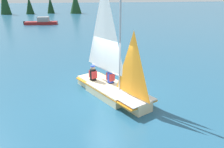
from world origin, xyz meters
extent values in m
plane|color=#235675|center=(0.00, 0.00, 0.00)|extent=(260.00, 260.00, 0.00)
cube|color=beige|center=(0.00, 0.00, 0.21)|extent=(2.15, 2.69, 0.42)
cube|color=beige|center=(0.61, -1.55, 0.21)|extent=(1.07, 1.19, 0.42)
cube|color=beige|center=(-0.61, 1.55, 0.21)|extent=(1.46, 1.35, 0.42)
cube|color=orange|center=(0.00, 0.00, 0.35)|extent=(2.84, 4.40, 0.05)
cube|color=silver|center=(0.43, -1.09, 0.44)|extent=(1.89, 2.25, 0.04)
cylinder|color=#B7B7BC|center=(0.20, -0.50, 2.76)|extent=(0.08, 0.08, 4.68)
cylinder|color=#B7B7BC|center=(-0.19, 0.49, 1.09)|extent=(0.84, 2.00, 0.07)
pyramid|color=white|center=(-0.19, 0.49, 3.05)|extent=(0.79, 1.90, 3.86)
pyramid|color=orange|center=(0.49, -1.24, 1.81)|extent=(0.57, 1.36, 2.58)
cube|color=black|center=(-0.81, 2.06, 0.15)|extent=(0.06, 0.09, 0.30)
cube|color=black|center=(0.05, 0.46, 0.23)|extent=(0.33, 0.35, 0.45)
cylinder|color=blue|center=(0.05, 0.46, 0.71)|extent=(0.39, 0.39, 0.50)
cube|color=red|center=(0.05, 0.46, 0.73)|extent=(0.37, 0.41, 0.35)
sphere|color=tan|center=(0.05, 0.46, 1.05)|extent=(0.22, 0.22, 0.22)
cylinder|color=red|center=(0.05, 0.46, 1.14)|extent=(0.27, 0.27, 0.06)
cube|color=black|center=(-0.67, 1.01, 0.23)|extent=(0.33, 0.35, 0.45)
cylinder|color=black|center=(-0.67, 1.01, 0.71)|extent=(0.39, 0.39, 0.50)
cube|color=red|center=(-0.67, 1.01, 0.73)|extent=(0.37, 0.41, 0.35)
sphere|color=tan|center=(-0.67, 1.01, 1.05)|extent=(0.22, 0.22, 0.22)
cylinder|color=blue|center=(-0.67, 1.01, 1.14)|extent=(0.27, 0.27, 0.06)
cube|color=maroon|center=(-3.86, 27.44, 0.22)|extent=(4.98, 2.19, 0.43)
cube|color=gray|center=(-3.50, 27.39, 0.78)|extent=(1.84, 1.44, 0.70)
cube|color=black|center=(-6.36, 27.81, 0.26)|extent=(0.27, 0.27, 0.52)
cone|color=#193D1E|center=(-12.38, 49.32, 3.31)|extent=(2.41, 2.41, 6.63)
cone|color=#143319|center=(-6.97, 48.77, 2.00)|extent=(1.94, 1.94, 4.00)
cone|color=#143319|center=(-2.15, 49.82, 2.03)|extent=(1.81, 1.81, 4.05)
cone|color=#193D1E|center=(3.83, 48.00, 2.54)|extent=(2.83, 2.83, 5.07)
camera|label=1|loc=(-2.39, -8.70, 4.29)|focal=35.00mm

